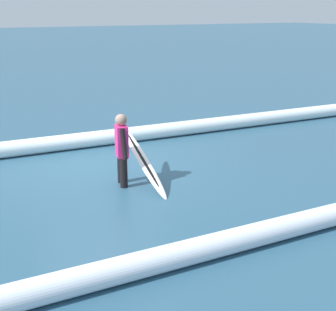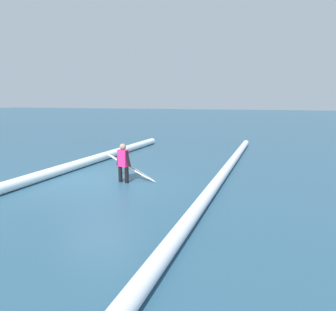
{
  "view_description": "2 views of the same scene",
  "coord_description": "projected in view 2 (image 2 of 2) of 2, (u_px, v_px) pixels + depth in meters",
  "views": [
    {
      "loc": [
        3.38,
        8.97,
        3.19
      ],
      "look_at": [
        0.15,
        3.15,
        1.19
      ],
      "focal_mm": 52.39,
      "sensor_mm": 36.0,
      "label": 1
    },
    {
      "loc": [
        9.45,
        5.68,
        2.84
      ],
      "look_at": [
        -0.47,
        2.46,
        0.96
      ],
      "focal_mm": 33.48,
      "sensor_mm": 36.0,
      "label": 2
    }
  ],
  "objects": [
    {
      "name": "wave_crest_foreground",
      "position": [
        9.0,
        186.0,
        9.72
      ],
      "size": [
        22.71,
        1.29,
        0.37
      ],
      "primitive_type": "cylinder",
      "rotation": [
        0.0,
        1.57,
        -0.04
      ],
      "color": "white",
      "rests_on": "ground_plane"
    },
    {
      "name": "wave_crest_midground",
      "position": [
        202.0,
        203.0,
        8.19
      ],
      "size": [
        24.29,
        0.82,
        0.34
      ],
      "primitive_type": "cylinder",
      "rotation": [
        0.0,
        1.57,
        -0.02
      ],
      "color": "white",
      "rests_on": "ground_plane"
    },
    {
      "name": "surfer",
      "position": [
        123.0,
        161.0,
        10.74
      ],
      "size": [
        0.27,
        0.59,
        1.36
      ],
      "rotation": [
        0.0,
        0.0,
        1.33
      ],
      "color": "black",
      "rests_on": "ground_plane"
    },
    {
      "name": "ground_plane",
      "position": [
        98.0,
        181.0,
        11.08
      ],
      "size": [
        160.32,
        160.32,
        0.0
      ],
      "primitive_type": "plane",
      "color": "#2B536C"
    },
    {
      "name": "surfboard",
      "position": [
        130.0,
        167.0,
        11.12
      ],
      "size": [
        0.28,
        1.96,
        0.95
      ],
      "color": "white",
      "rests_on": "ground_plane"
    }
  ]
}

